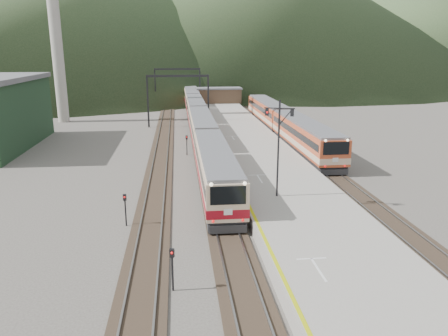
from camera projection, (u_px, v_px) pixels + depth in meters
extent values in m
cube|color=black|center=(203.00, 146.00, 54.28)|extent=(2.60, 200.00, 0.12)
cube|color=slate|center=(197.00, 145.00, 54.18)|extent=(0.10, 200.00, 0.14)
cube|color=slate|center=(209.00, 145.00, 54.32)|extent=(0.10, 200.00, 0.14)
cube|color=black|center=(162.00, 147.00, 53.77)|extent=(2.60, 200.00, 0.12)
cube|color=slate|center=(156.00, 146.00, 53.67)|extent=(0.10, 200.00, 0.14)
cube|color=slate|center=(168.00, 146.00, 53.81)|extent=(0.10, 200.00, 0.14)
cube|color=black|center=(293.00, 144.00, 55.45)|extent=(2.60, 200.00, 0.12)
cube|color=slate|center=(288.00, 143.00, 55.35)|extent=(0.10, 200.00, 0.14)
cube|color=slate|center=(299.00, 143.00, 55.50)|extent=(0.10, 200.00, 0.14)
cube|color=gray|center=(250.00, 145.00, 52.81)|extent=(8.00, 100.00, 1.00)
cube|color=black|center=(148.00, 101.00, 66.88)|extent=(0.25, 0.25, 8.00)
cube|color=black|center=(208.00, 101.00, 67.83)|extent=(0.25, 0.25, 8.00)
cube|color=black|center=(178.00, 76.00, 66.36)|extent=(9.30, 0.22, 0.35)
cube|color=black|center=(155.00, 88.00, 90.87)|extent=(0.25, 0.25, 8.00)
cube|color=black|center=(200.00, 87.00, 91.82)|extent=(0.25, 0.25, 8.00)
cube|color=black|center=(177.00, 69.00, 90.36)|extent=(9.30, 0.22, 0.35)
cylinder|color=#9E998E|center=(55.00, 28.00, 69.24)|extent=(1.80, 1.80, 30.00)
cube|color=#4D3828|center=(219.00, 96.00, 90.71)|extent=(9.00, 4.00, 2.80)
cube|color=slate|center=(219.00, 88.00, 90.30)|extent=(9.40, 4.40, 0.30)
cone|color=#2D4525|center=(88.00, 6.00, 186.34)|extent=(180.00, 180.00, 60.00)
cone|color=#2D4525|center=(398.00, 23.00, 222.16)|extent=(160.00, 160.00, 50.00)
cube|color=#C8AC8D|center=(215.00, 170.00, 36.39)|extent=(2.76, 18.54, 3.37)
cube|color=#C8AC8D|center=(202.00, 130.00, 54.66)|extent=(2.76, 18.54, 3.37)
cube|color=#C8AC8D|center=(196.00, 110.00, 72.94)|extent=(2.76, 18.54, 3.37)
cube|color=#C8AC8D|center=(192.00, 98.00, 91.21)|extent=(2.76, 18.54, 3.37)
cube|color=#C8AC8D|center=(189.00, 90.00, 109.48)|extent=(2.76, 18.54, 3.37)
cube|color=#B84826|center=(305.00, 136.00, 50.25)|extent=(3.02, 20.29, 3.68)
cube|color=#B84826|center=(268.00, 111.00, 70.21)|extent=(3.02, 20.29, 3.68)
cylinder|color=black|center=(278.00, 149.00, 31.89)|extent=(0.14, 0.14, 7.19)
cube|color=black|center=(280.00, 108.00, 31.11)|extent=(2.11, 0.76, 0.07)
cube|color=black|center=(267.00, 112.00, 31.38)|extent=(0.29, 0.25, 0.50)
cube|color=black|center=(292.00, 113.00, 31.01)|extent=(0.29, 0.25, 0.50)
cylinder|color=black|center=(173.00, 272.00, 21.52)|extent=(0.10, 0.10, 2.00)
cube|color=black|center=(172.00, 253.00, 21.25)|extent=(0.26, 0.22, 0.45)
cylinder|color=black|center=(187.00, 147.00, 49.62)|extent=(0.10, 0.10, 2.00)
cube|color=black|center=(187.00, 137.00, 49.35)|extent=(0.25, 0.21, 0.45)
cylinder|color=black|center=(126.00, 212.00, 29.55)|extent=(0.10, 0.10, 2.00)
cube|color=black|center=(125.00, 197.00, 29.27)|extent=(0.22, 0.16, 0.45)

